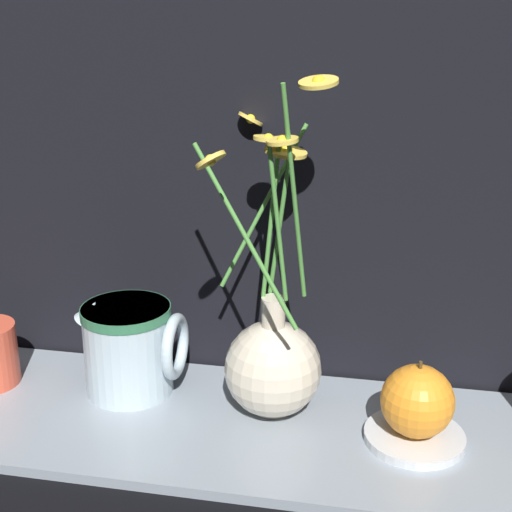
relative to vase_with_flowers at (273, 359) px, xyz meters
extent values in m
plane|color=black|center=(-0.02, -0.03, -0.08)|extent=(6.00, 6.00, 0.00)
cube|color=gray|center=(-0.02, -0.03, -0.08)|extent=(0.89, 0.26, 0.01)
sphere|color=beige|center=(0.00, 0.00, -0.01)|extent=(0.11, 0.11, 0.11)
cylinder|color=beige|center=(0.00, 0.00, 0.05)|extent=(0.03, 0.03, 0.05)
cylinder|color=#4C8E3D|center=(0.01, -0.01, 0.17)|extent=(0.03, 0.02, 0.18)
cylinder|color=#EAC64C|center=(0.01, -0.02, 0.26)|extent=(0.05, 0.05, 0.01)
sphere|color=yellow|center=(0.01, -0.02, 0.26)|extent=(0.01, 0.01, 0.01)
cylinder|color=#4C8E3D|center=(0.00, 0.01, 0.16)|extent=(0.03, 0.01, 0.16)
cylinder|color=#EAC64C|center=(0.01, 0.02, 0.24)|extent=(0.06, 0.06, 0.01)
sphere|color=yellow|center=(0.01, 0.02, 0.24)|extent=(0.02, 0.02, 0.02)
cylinder|color=#4C8E3D|center=(-0.02, 0.05, 0.17)|extent=(0.10, 0.05, 0.19)
cylinder|color=#EAC64C|center=(-0.04, 0.09, 0.26)|extent=(0.04, 0.04, 0.02)
sphere|color=yellow|center=(-0.04, 0.09, 0.26)|extent=(0.01, 0.01, 0.01)
cylinder|color=#4C8E3D|center=(0.00, 0.01, 0.17)|extent=(0.02, 0.02, 0.18)
cylinder|color=#EAC64C|center=(-0.01, 0.02, 0.26)|extent=(0.05, 0.05, 0.01)
sphere|color=yellow|center=(-0.01, 0.02, 0.26)|extent=(0.01, 0.01, 0.01)
cylinder|color=#4C8E3D|center=(-0.02, -0.06, 0.17)|extent=(0.12, 0.05, 0.18)
cylinder|color=#EAC64C|center=(-0.04, -0.11, 0.26)|extent=(0.04, 0.04, 0.02)
sphere|color=yellow|center=(-0.04, -0.11, 0.26)|extent=(0.01, 0.01, 0.01)
cylinder|color=#4C8E3D|center=(0.02, -0.01, 0.20)|extent=(0.03, 0.05, 0.24)
cylinder|color=#EAC64C|center=(0.05, -0.02, 0.32)|extent=(0.05, 0.05, 0.01)
sphere|color=yellow|center=(0.05, -0.02, 0.32)|extent=(0.01, 0.01, 0.01)
cylinder|color=silver|center=(-0.19, 0.02, -0.01)|extent=(0.11, 0.11, 0.11)
cylinder|color=#33724C|center=(-0.19, 0.02, 0.04)|extent=(0.11, 0.11, 0.01)
torus|color=silver|center=(-0.12, 0.02, 0.00)|extent=(0.01, 0.08, 0.08)
cone|color=silver|center=(-0.23, 0.02, 0.03)|extent=(0.04, 0.03, 0.04)
cylinder|color=silver|center=(0.17, -0.03, -0.06)|extent=(0.11, 0.11, 0.01)
sphere|color=orange|center=(0.17, -0.03, -0.02)|extent=(0.08, 0.08, 0.08)
cylinder|color=#4C3819|center=(0.17, -0.03, 0.03)|extent=(0.00, 0.00, 0.01)
camera|label=1|loc=(0.12, -0.73, 0.39)|focal=50.00mm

